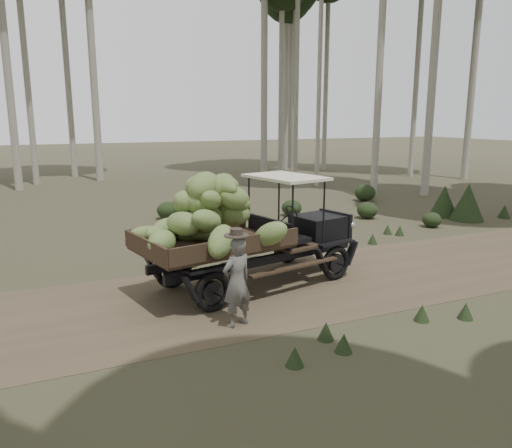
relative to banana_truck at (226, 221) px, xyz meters
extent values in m
plane|color=#473D2B|center=(0.48, -0.37, -1.44)|extent=(120.00, 120.00, 0.00)
cube|color=brown|center=(0.48, -0.37, -1.44)|extent=(70.00, 4.00, 0.01)
cube|color=black|center=(2.40, 0.46, -0.45)|extent=(1.17, 1.13, 0.55)
cube|color=black|center=(2.93, 0.57, -0.45)|extent=(0.30, 0.99, 0.62)
cube|color=black|center=(1.04, 0.17, -0.35)|extent=(0.37, 1.38, 0.55)
cube|color=#38281C|center=(-0.32, -0.12, -0.45)|extent=(3.09, 2.32, 0.08)
cube|color=#38281C|center=(-0.51, 0.75, -0.27)|extent=(2.73, 0.64, 0.32)
cube|color=#38281C|center=(-0.14, -0.99, -0.27)|extent=(2.73, 0.64, 0.32)
cube|color=#38281C|center=(-1.68, -0.41, -0.27)|extent=(0.43, 1.76, 0.32)
cube|color=beige|center=(1.45, 0.26, 0.76)|extent=(1.47, 1.89, 0.06)
cube|color=black|center=(0.62, 0.47, -0.83)|extent=(4.48, 1.05, 0.18)
cube|color=black|center=(0.78, -0.27, -0.83)|extent=(4.48, 1.05, 0.18)
torus|color=black|center=(2.04, 1.19, -1.06)|extent=(0.77, 0.29, 0.75)
torus|color=black|center=(2.37, -0.36, -1.06)|extent=(0.77, 0.29, 0.75)
torus|color=black|center=(-0.97, 0.55, -1.06)|extent=(0.77, 0.29, 0.75)
torus|color=black|center=(-0.64, -1.00, -1.06)|extent=(0.77, 0.29, 0.75)
sphere|color=beige|center=(2.91, 1.03, -0.40)|extent=(0.18, 0.18, 0.18)
sphere|color=beige|center=(3.10, 0.15, -0.40)|extent=(0.18, 0.18, 0.18)
ellipsoid|color=olive|center=(-0.54, 0.33, -0.18)|extent=(0.85, 0.95, 0.63)
ellipsoid|color=olive|center=(0.07, 0.15, 0.11)|extent=(0.61, 0.94, 0.77)
ellipsoid|color=olive|center=(-0.58, -0.16, 0.42)|extent=(0.88, 0.75, 0.66)
ellipsoid|color=olive|center=(-0.15, -0.12, 0.72)|extent=(0.71, 0.92, 0.48)
ellipsoid|color=olive|center=(-1.39, -0.07, -0.16)|extent=(0.78, 0.92, 0.59)
ellipsoid|color=olive|center=(-0.95, -0.31, 0.08)|extent=(0.76, 0.89, 0.47)
ellipsoid|color=olive|center=(-0.39, -0.28, 0.49)|extent=(0.77, 0.81, 0.56)
ellipsoid|color=olive|center=(-0.13, -0.12, 0.72)|extent=(0.84, 0.69, 0.62)
ellipsoid|color=olive|center=(-0.62, 0.47, -0.15)|extent=(0.89, 0.58, 0.39)
ellipsoid|color=olive|center=(-0.34, -0.04, 0.16)|extent=(0.81, 0.66, 0.54)
ellipsoid|color=olive|center=(-0.49, 0.13, 0.42)|extent=(0.74, 0.89, 0.64)
ellipsoid|color=olive|center=(-0.15, 0.08, 0.64)|extent=(0.84, 0.87, 0.55)
ellipsoid|color=olive|center=(-0.64, 0.43, -0.25)|extent=(0.85, 0.82, 0.59)
ellipsoid|color=olive|center=(-0.60, 0.10, 0.17)|extent=(0.72, 0.56, 0.48)
ellipsoid|color=olive|center=(0.09, -0.19, 0.42)|extent=(0.85, 0.65, 0.52)
ellipsoid|color=olive|center=(-0.45, -0.08, 0.69)|extent=(0.94, 0.60, 0.65)
ellipsoid|color=olive|center=(-1.10, 0.49, -0.21)|extent=(0.91, 0.78, 0.66)
ellipsoid|color=olive|center=(-0.59, -0.59, 0.17)|extent=(0.89, 0.75, 0.59)
ellipsoid|color=olive|center=(0.09, -0.25, 0.48)|extent=(0.89, 0.65, 0.66)
ellipsoid|color=olive|center=(-0.49, -0.15, 0.74)|extent=(0.99, 0.95, 0.67)
ellipsoid|color=olive|center=(-1.40, -0.47, -0.20)|extent=(0.79, 0.84, 0.47)
ellipsoid|color=olive|center=(-0.51, -0.19, 0.10)|extent=(0.85, 0.58, 0.70)
ellipsoid|color=olive|center=(0.07, 0.11, 0.39)|extent=(0.72, 0.84, 0.62)
ellipsoid|color=olive|center=(-0.11, -0.08, 0.73)|extent=(0.79, 0.72, 0.39)
ellipsoid|color=olive|center=(-1.55, 0.33, -0.23)|extent=(0.86, 0.64, 0.47)
ellipsoid|color=olive|center=(0.25, 0.18, 0.08)|extent=(0.88, 0.64, 0.58)
ellipsoid|color=olive|center=(-0.82, -0.04, 0.43)|extent=(0.80, 0.82, 0.59)
ellipsoid|color=olive|center=(-0.51, -1.12, -0.11)|extent=(0.88, 0.95, 0.75)
ellipsoid|color=olive|center=(0.55, -0.90, -0.13)|extent=(0.88, 0.86, 0.69)
imported|color=#585650|center=(-0.47, -1.75, -0.67)|extent=(0.65, 0.52, 1.55)
cylinder|color=#342B24|center=(-0.47, -1.75, 0.13)|extent=(0.52, 0.52, 0.02)
cylinder|color=#342B24|center=(-0.47, -1.75, 0.18)|extent=(0.26, 0.26, 0.12)
cylinder|color=#B2AD9E|center=(10.67, 16.85, 7.13)|extent=(0.27, 0.27, 17.13)
cylinder|color=#B2AD9E|center=(14.01, 19.12, 7.16)|extent=(0.30, 0.30, 17.21)
cylinder|color=#B2AD9E|center=(-4.11, 17.07, 6.74)|extent=(0.37, 0.37, 16.36)
cylinder|color=#B2AD9E|center=(11.86, 20.47, 6.20)|extent=(0.33, 0.33, 15.28)
cylinder|color=#B2AD9E|center=(9.19, 18.05, 8.29)|extent=(0.39, 0.39, 19.46)
cylinder|color=#B2AD9E|center=(12.85, 21.78, 6.71)|extent=(0.28, 0.28, 16.30)
cylinder|color=#B2AD9E|center=(10.47, 18.41, 6.42)|extent=(0.30, 0.30, 15.72)
cylinder|color=#B2AD9E|center=(-1.24, 21.73, 7.47)|extent=(0.34, 0.34, 17.82)
cylinder|color=#B2AD9E|center=(11.82, 19.32, 8.81)|extent=(0.22, 0.22, 20.50)
ellipsoid|color=#233319|center=(0.68, 7.51, -1.14)|extent=(0.74, 0.74, 0.59)
ellipsoid|color=#233319|center=(1.85, 5.74, -0.93)|extent=(1.25, 1.25, 1.00)
ellipsoid|color=#233319|center=(7.00, 4.83, -1.15)|extent=(0.71, 0.71, 0.57)
cone|color=#233319|center=(9.67, 4.03, -0.89)|extent=(0.99, 0.99, 1.09)
ellipsoid|color=#233319|center=(8.04, 2.85, -1.20)|extent=(0.59, 0.59, 0.47)
cone|color=#233319|center=(2.66, 6.77, -0.96)|extent=(0.86, 0.86, 0.96)
ellipsoid|color=#233319|center=(4.83, 6.29, -1.15)|extent=(0.71, 0.71, 0.57)
cone|color=#233319|center=(9.90, 3.20, -0.82)|extent=(1.12, 1.12, 1.25)
cone|color=#233319|center=(2.14, 8.10, -0.77)|extent=(1.21, 1.21, 1.34)
ellipsoid|color=#233319|center=(9.09, 7.83, -1.09)|extent=(0.86, 0.86, 0.69)
cone|color=#233319|center=(11.38, 2.95, -1.21)|extent=(0.42, 0.42, 0.46)
cone|color=#233319|center=(3.53, 2.08, -1.29)|extent=(0.27, 0.27, 0.30)
cone|color=#233319|center=(3.27, -3.09, -1.29)|extent=(0.27, 0.27, 0.30)
cone|color=#233319|center=(5.00, 1.85, -1.29)|extent=(0.27, 0.27, 0.30)
cone|color=#233319|center=(3.34, 1.98, -1.29)|extent=(0.27, 0.27, 0.30)
cone|color=#233319|center=(0.54, 2.31, -1.29)|extent=(0.27, 0.27, 0.30)
cone|color=#233319|center=(2.52, -2.85, -1.29)|extent=(0.27, 0.27, 0.30)
cone|color=#233319|center=(6.13, 2.62, -1.29)|extent=(0.27, 0.27, 0.30)
cone|color=#233319|center=(6.36, 2.35, -1.29)|extent=(0.27, 0.27, 0.30)
cone|color=#233319|center=(-0.24, -3.36, -1.29)|extent=(0.27, 0.27, 0.30)
cone|color=#233319|center=(-0.21, 1.81, -1.29)|extent=(0.27, 0.27, 0.30)
cone|color=#233319|center=(0.61, -2.81, -1.29)|extent=(0.27, 0.27, 0.30)
cone|color=#233319|center=(0.63, -3.29, -1.29)|extent=(0.27, 0.27, 0.30)
camera|label=1|loc=(-3.37, -9.05, 2.02)|focal=35.00mm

